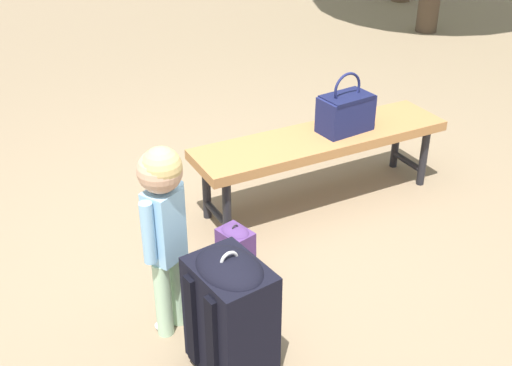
% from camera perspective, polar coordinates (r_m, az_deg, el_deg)
% --- Properties ---
extents(ground_plane, '(40.00, 40.00, 0.00)m').
position_cam_1_polar(ground_plane, '(3.48, -1.98, -7.30)').
color(ground_plane, '#7F6B51').
rests_on(ground_plane, ground).
extents(park_bench, '(1.65, 0.85, 0.45)m').
position_cam_1_polar(park_bench, '(3.87, 5.84, 3.52)').
color(park_bench, '#9E6B3D').
rests_on(park_bench, ground).
extents(handbag, '(0.35, 0.24, 0.37)m').
position_cam_1_polar(handbag, '(3.87, 7.98, 6.34)').
color(handbag, '#191E4C').
rests_on(handbag, park_bench).
extents(child_standing, '(0.25, 0.19, 0.94)m').
position_cam_1_polar(child_standing, '(2.75, -8.22, -2.75)').
color(child_standing, '#B2D8B2').
rests_on(child_standing, ground).
extents(backpack_large, '(0.36, 0.39, 0.60)m').
position_cam_1_polar(backpack_large, '(2.73, -2.25, -11.30)').
color(backpack_large, black).
rests_on(backpack_large, ground).
extents(backpack_small, '(0.16, 0.18, 0.30)m').
position_cam_1_polar(backpack_small, '(3.34, -1.85, -5.90)').
color(backpack_small, '#4C2D66').
rests_on(backpack_small, ground).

